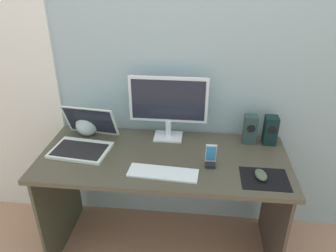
{
  "coord_description": "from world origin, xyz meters",
  "views": [
    {
      "loc": [
        0.19,
        -1.58,
        1.77
      ],
      "look_at": [
        0.03,
        -0.02,
        0.95
      ],
      "focal_mm": 34.41,
      "sensor_mm": 36.0,
      "label": 1
    }
  ],
  "objects": [
    {
      "name": "speaker_right",
      "position": [
        0.64,
        0.22,
        0.83
      ],
      "size": [
        0.08,
        0.08,
        0.18
      ],
      "color": "black",
      "rests_on": "desk"
    },
    {
      "name": "mousepad",
      "position": [
        0.56,
        -0.16,
        0.74
      ],
      "size": [
        0.25,
        0.2,
        0.0
      ],
      "primitive_type": "cube",
      "color": "black",
      "rests_on": "desk"
    },
    {
      "name": "ground_plane",
      "position": [
        0.0,
        0.0,
        0.0
      ],
      "size": [
        8.0,
        8.0,
        0.0
      ],
      "primitive_type": "plane",
      "color": "tan"
    },
    {
      "name": "keyboard_external",
      "position": [
        0.02,
        -0.17,
        0.74
      ],
      "size": [
        0.39,
        0.15,
        0.01
      ],
      "primitive_type": "cube",
      "rotation": [
        0.0,
        0.0,
        -0.07
      ],
      "color": "white",
      "rests_on": "desk"
    },
    {
      "name": "desk",
      "position": [
        0.0,
        0.0,
        0.59
      ],
      "size": [
        1.46,
        0.63,
        0.73
      ],
      "color": "#484435",
      "rests_on": "ground_plane"
    },
    {
      "name": "door_left",
      "position": [
        -1.14,
        0.32,
        1.01
      ],
      "size": [
        0.82,
        0.02,
        2.02
      ],
      "primitive_type": "cube",
      "color": "white",
      "rests_on": "ground_plane"
    },
    {
      "name": "fishbowl",
      "position": [
        -0.53,
        0.22,
        0.81
      ],
      "size": [
        0.15,
        0.15,
        0.15
      ],
      "primitive_type": "sphere",
      "color": "silver",
      "rests_on": "desk"
    },
    {
      "name": "wall_back",
      "position": [
        0.0,
        0.36,
        1.25
      ],
      "size": [
        6.0,
        0.04,
        2.5
      ],
      "primitive_type": "cube",
      "color": "#97AFB9",
      "rests_on": "ground_plane"
    },
    {
      "name": "mouse",
      "position": [
        0.54,
        -0.16,
        0.76
      ],
      "size": [
        0.08,
        0.11,
        0.04
      ],
      "primitive_type": "ellipsoid",
      "rotation": [
        0.0,
        0.0,
        0.18
      ],
      "color": "#4C5846",
      "rests_on": "mousepad"
    },
    {
      "name": "laptop",
      "position": [
        -0.5,
        0.06,
        0.78
      ],
      "size": [
        0.37,
        0.37,
        0.23
      ],
      "color": "white",
      "rests_on": "desk"
    },
    {
      "name": "monitor",
      "position": [
        0.01,
        0.23,
        0.97
      ],
      "size": [
        0.49,
        0.14,
        0.41
      ],
      "color": "white",
      "rests_on": "desk"
    },
    {
      "name": "speaker_near_monitor",
      "position": [
        0.52,
        0.22,
        0.83
      ],
      "size": [
        0.08,
        0.08,
        0.19
      ],
      "color": "#28403F",
      "rests_on": "desk"
    },
    {
      "name": "phone_in_dock",
      "position": [
        0.27,
        -0.07,
        0.78
      ],
      "size": [
        0.06,
        0.05,
        0.14
      ],
      "color": "black",
      "rests_on": "desk"
    }
  ]
}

